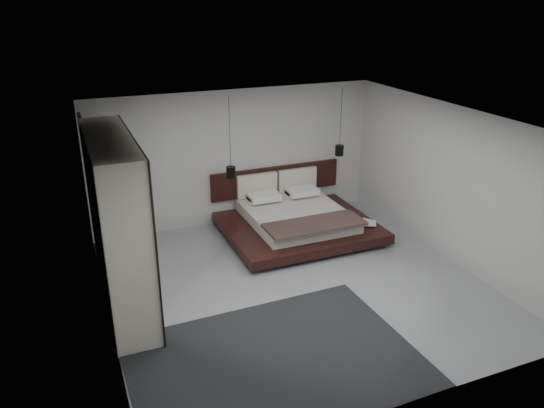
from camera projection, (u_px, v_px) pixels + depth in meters
name	position (u px, v px, depth m)	size (l,w,h in m)	color
floor	(296.00, 285.00, 8.90)	(6.00, 6.00, 0.00)	#999CA2
ceiling	(299.00, 121.00, 7.85)	(6.00, 6.00, 0.00)	white
wall_back	(236.00, 157.00, 10.95)	(6.00, 6.00, 0.00)	beige
wall_front	(412.00, 304.00, 5.80)	(6.00, 6.00, 0.00)	beige
wall_left	(100.00, 239.00, 7.32)	(6.00, 6.00, 0.00)	beige
wall_right	(450.00, 184.00, 9.44)	(6.00, 6.00, 0.00)	beige
lattice_screen	(90.00, 189.00, 9.48)	(0.05, 0.90, 2.60)	black
bed	(296.00, 219.00, 10.73)	(2.92, 2.45, 1.10)	black
book_lower	(365.00, 223.00, 10.58)	(0.21, 0.28, 0.03)	#99724C
book_upper	(365.00, 223.00, 10.54)	(0.23, 0.31, 0.02)	#99724C
pendant_left	(231.00, 172.00, 10.33)	(0.18, 0.18, 1.61)	black
pendant_right	(339.00, 150.00, 11.12)	(0.18, 0.18, 1.42)	black
wardrobe	(118.00, 225.00, 7.89)	(0.65, 2.76, 2.71)	white
rug	(275.00, 361.00, 7.05)	(3.77, 2.69, 0.02)	black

